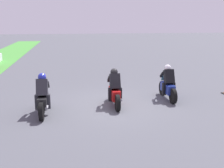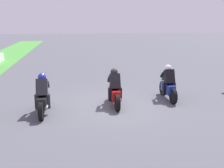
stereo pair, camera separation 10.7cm
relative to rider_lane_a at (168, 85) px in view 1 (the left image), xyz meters
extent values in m
plane|color=#4E5057|center=(-0.47, 2.52, -0.62)|extent=(120.00, 120.00, 0.00)
cylinder|color=black|center=(0.70, -0.01, -0.30)|extent=(0.64, 0.15, 0.64)
cylinder|color=black|center=(-0.70, 0.02, -0.30)|extent=(0.64, 0.15, 0.64)
cube|color=navy|center=(0.00, 0.00, -0.12)|extent=(1.11, 0.34, 0.40)
ellipsoid|color=navy|center=(0.10, 0.00, 0.18)|extent=(0.49, 0.31, 0.24)
cube|color=red|center=(-0.51, 0.01, -0.10)|extent=(0.06, 0.16, 0.08)
cylinder|color=#A5A5AD|center=(-0.35, -0.15, -0.25)|extent=(0.42, 0.11, 0.10)
cube|color=black|center=(-0.10, 0.00, 0.40)|extent=(0.49, 0.41, 0.66)
sphere|color=silver|center=(0.12, 0.00, 0.74)|extent=(0.31, 0.31, 0.30)
cube|color=#457973|center=(0.50, -0.01, 0.22)|extent=(0.16, 0.26, 0.23)
cube|color=black|center=(-0.11, 0.20, -0.12)|extent=(0.18, 0.14, 0.52)
cube|color=black|center=(-0.12, -0.20, -0.12)|extent=(0.18, 0.14, 0.52)
cube|color=black|center=(0.29, 0.18, 0.42)|extent=(0.39, 0.11, 0.31)
cube|color=black|center=(0.28, -0.18, 0.42)|extent=(0.39, 0.11, 0.31)
cylinder|color=black|center=(0.15, 2.44, -0.30)|extent=(0.64, 0.14, 0.64)
cylinder|color=black|center=(-1.25, 2.45, -0.30)|extent=(0.64, 0.14, 0.64)
cube|color=#AF1414|center=(-0.55, 2.45, -0.12)|extent=(1.10, 0.32, 0.40)
ellipsoid|color=#AF1414|center=(-0.45, 2.44, 0.18)|extent=(0.48, 0.30, 0.24)
cube|color=red|center=(-1.06, 2.45, -0.10)|extent=(0.06, 0.16, 0.08)
cylinder|color=#A5A5AD|center=(-0.90, 2.29, -0.25)|extent=(0.42, 0.10, 0.10)
cube|color=black|center=(-0.65, 2.45, 0.40)|extent=(0.49, 0.40, 0.66)
sphere|color=black|center=(-0.43, 2.44, 0.74)|extent=(0.30, 0.30, 0.30)
cube|color=#528A67|center=(-0.05, 2.44, 0.22)|extent=(0.16, 0.26, 0.23)
cube|color=black|center=(-0.67, 2.65, -0.12)|extent=(0.18, 0.14, 0.52)
cube|color=black|center=(-0.67, 2.25, -0.12)|extent=(0.18, 0.14, 0.52)
cube|color=black|center=(-0.27, 2.62, 0.42)|extent=(0.39, 0.10, 0.31)
cube|color=black|center=(-0.27, 2.26, 0.42)|extent=(0.39, 0.10, 0.31)
cylinder|color=black|center=(-0.43, 5.19, -0.30)|extent=(0.64, 0.15, 0.64)
cylinder|color=black|center=(-1.83, 5.21, -0.30)|extent=(0.64, 0.15, 0.64)
cube|color=black|center=(-1.13, 5.20, -0.12)|extent=(1.10, 0.33, 0.40)
ellipsoid|color=black|center=(-1.03, 5.20, 0.18)|extent=(0.48, 0.31, 0.24)
cube|color=red|center=(-1.64, 5.21, -0.10)|extent=(0.06, 0.16, 0.08)
cylinder|color=#A5A5AD|center=(-1.48, 5.05, -0.25)|extent=(0.42, 0.11, 0.10)
cube|color=#28282E|center=(-1.23, 5.20, 0.40)|extent=(0.49, 0.41, 0.66)
sphere|color=#2730B3|center=(-1.01, 5.20, 0.74)|extent=(0.30, 0.30, 0.30)
cube|color=#4F4E91|center=(-0.63, 5.19, 0.22)|extent=(0.16, 0.26, 0.23)
cube|color=#28282E|center=(-1.24, 5.40, -0.12)|extent=(0.18, 0.14, 0.52)
cube|color=#28282E|center=(-1.25, 5.00, -0.12)|extent=(0.18, 0.14, 0.52)
cube|color=#28282E|center=(-0.84, 5.38, 0.42)|extent=(0.39, 0.11, 0.31)
cube|color=#28282E|center=(-0.85, 5.02, 0.42)|extent=(0.39, 0.11, 0.31)
camera|label=1|loc=(-11.02, 4.23, 2.76)|focal=43.88mm
camera|label=2|loc=(-11.03, 4.13, 2.76)|focal=43.88mm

